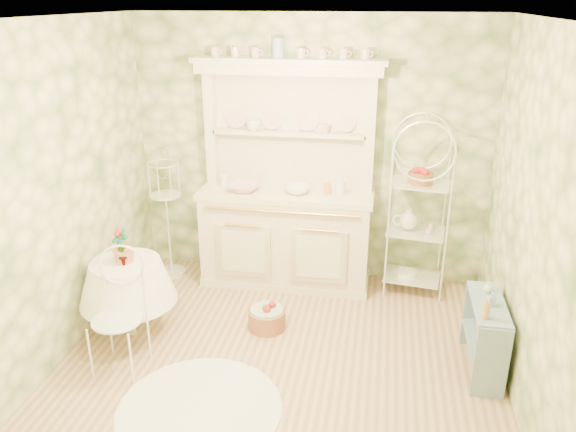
% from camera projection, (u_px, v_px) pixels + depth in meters
% --- Properties ---
extents(floor, '(3.60, 3.60, 0.00)m').
position_uv_depth(floor, '(277.00, 369.00, 4.57)').
color(floor, tan).
rests_on(floor, ground).
extents(ceiling, '(3.60, 3.60, 0.00)m').
position_uv_depth(ceiling, '(275.00, 19.00, 3.58)').
color(ceiling, white).
rests_on(ceiling, floor).
extents(wall_left, '(3.60, 3.60, 0.00)m').
position_uv_depth(wall_left, '(49.00, 201.00, 4.37)').
color(wall_left, '#F5ECBC').
rests_on(wall_left, floor).
extents(wall_right, '(3.60, 3.60, 0.00)m').
position_uv_depth(wall_right, '(537.00, 232.00, 3.79)').
color(wall_right, '#F5ECBC').
rests_on(wall_right, floor).
extents(wall_back, '(3.60, 3.60, 0.00)m').
position_uv_depth(wall_back, '(310.00, 152.00, 5.73)').
color(wall_back, '#F5ECBC').
rests_on(wall_back, floor).
extents(wall_front, '(3.60, 3.60, 0.00)m').
position_uv_depth(wall_front, '(196.00, 365.00, 2.43)').
color(wall_front, '#F5ECBC').
rests_on(wall_front, floor).
extents(kitchen_dresser, '(1.87, 0.61, 2.29)m').
position_uv_depth(kitchen_dresser, '(286.00, 178.00, 5.58)').
color(kitchen_dresser, '#F7E6CE').
rests_on(kitchen_dresser, floor).
extents(bakers_rack, '(0.64, 0.50, 1.89)m').
position_uv_depth(bakers_rack, '(418.00, 204.00, 5.47)').
color(bakers_rack, white).
rests_on(bakers_rack, floor).
extents(side_shelf, '(0.26, 0.70, 0.60)m').
position_uv_depth(side_shelf, '(484.00, 337.00, 4.47)').
color(side_shelf, '#7C99AE').
rests_on(side_shelf, floor).
extents(round_table, '(0.92, 0.92, 0.80)m').
position_uv_depth(round_table, '(129.00, 294.00, 4.91)').
color(round_table, white).
rests_on(round_table, floor).
extents(cafe_chair, '(0.49, 0.49, 0.87)m').
position_uv_depth(cafe_chair, '(117.00, 322.00, 4.43)').
color(cafe_chair, white).
rests_on(cafe_chair, floor).
extents(birdcage_stand, '(0.36, 0.36, 1.42)m').
position_uv_depth(birdcage_stand, '(167.00, 213.00, 5.89)').
color(birdcage_stand, white).
rests_on(birdcage_stand, floor).
extents(floor_basket, '(0.38, 0.38, 0.19)m').
position_uv_depth(floor_basket, '(267.00, 319.00, 5.11)').
color(floor_basket, '#A06342').
rests_on(floor_basket, floor).
extents(lace_rug, '(1.59, 1.59, 0.01)m').
position_uv_depth(lace_rug, '(200.00, 408.00, 4.13)').
color(lace_rug, white).
rests_on(lace_rug, floor).
extents(bowl_floral, '(0.36, 0.36, 0.08)m').
position_uv_depth(bowl_floral, '(244.00, 190.00, 5.62)').
color(bowl_floral, white).
rests_on(bowl_floral, kitchen_dresser).
extents(bowl_white, '(0.28, 0.28, 0.08)m').
position_uv_depth(bowl_white, '(297.00, 192.00, 5.56)').
color(bowl_white, white).
rests_on(bowl_white, kitchen_dresser).
extents(cup_left, '(0.16, 0.16, 0.11)m').
position_uv_depth(cup_left, '(253.00, 127.00, 5.60)').
color(cup_left, white).
rests_on(cup_left, kitchen_dresser).
extents(cup_right, '(0.10, 0.10, 0.09)m').
position_uv_depth(cup_right, '(325.00, 130.00, 5.49)').
color(cup_right, white).
rests_on(cup_right, kitchen_dresser).
extents(potted_geranium, '(0.19, 0.16, 0.31)m').
position_uv_depth(potted_geranium, '(122.00, 250.00, 4.71)').
color(potted_geranium, '#3F7238').
rests_on(potted_geranium, round_table).
extents(bottle_amber, '(0.08, 0.08, 0.17)m').
position_uv_depth(bottle_amber, '(486.00, 310.00, 4.13)').
color(bottle_amber, '#C68A49').
rests_on(bottle_amber, side_shelf).
extents(bottle_blue, '(0.06, 0.06, 0.12)m').
position_uv_depth(bottle_blue, '(491.00, 301.00, 4.30)').
color(bottle_blue, '#859FCC').
rests_on(bottle_blue, side_shelf).
extents(bottle_glass, '(0.08, 0.08, 0.09)m').
position_uv_depth(bottle_glass, '(488.00, 288.00, 4.50)').
color(bottle_glass, silver).
rests_on(bottle_glass, side_shelf).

